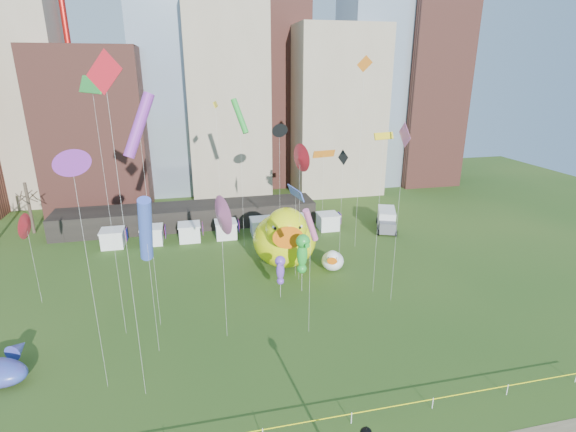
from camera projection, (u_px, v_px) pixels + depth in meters
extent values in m
cube|color=gray|center=(19.00, 79.00, 71.79)|extent=(14.00, 12.00, 42.00)
cube|color=brown|center=(96.00, 130.00, 71.37)|extent=(16.00, 14.00, 26.00)
cube|color=#8C9EB2|center=(165.00, 40.00, 76.65)|extent=(12.00, 12.00, 55.00)
cube|color=gray|center=(226.00, 101.00, 78.46)|extent=(14.00, 14.00, 34.00)
cube|color=brown|center=(273.00, 4.00, 80.67)|extent=(12.00, 12.00, 68.00)
cube|color=gray|center=(334.00, 111.00, 81.51)|extent=(16.00, 14.00, 30.00)
cube|color=#8C9EB2|center=(378.00, 61.00, 84.44)|extent=(14.00, 12.00, 48.00)
cube|color=brown|center=(427.00, 93.00, 86.64)|extent=(12.00, 12.00, 36.00)
cube|color=black|center=(189.00, 216.00, 65.08)|extent=(38.00, 6.00, 3.20)
cube|color=white|center=(113.00, 239.00, 57.58)|extent=(2.80, 2.80, 2.20)
cube|color=red|center=(127.00, 234.00, 57.80)|extent=(0.08, 1.40, 1.60)
cube|color=white|center=(152.00, 236.00, 58.64)|extent=(2.80, 2.80, 2.20)
cube|color=red|center=(165.00, 231.00, 58.86)|extent=(0.08, 1.40, 1.60)
cube|color=white|center=(190.00, 233.00, 59.71)|extent=(2.80, 2.80, 2.20)
cube|color=red|center=(203.00, 228.00, 59.93)|extent=(0.08, 1.40, 1.60)
cube|color=white|center=(226.00, 230.00, 60.77)|extent=(2.80, 2.80, 2.20)
cube|color=red|center=(239.00, 226.00, 60.99)|extent=(0.08, 1.40, 1.60)
cube|color=white|center=(261.00, 227.00, 61.83)|extent=(2.80, 2.80, 2.20)
cube|color=red|center=(273.00, 223.00, 62.05)|extent=(0.08, 1.40, 1.60)
cube|color=white|center=(295.00, 225.00, 62.90)|extent=(2.80, 2.80, 2.20)
cube|color=red|center=(307.00, 220.00, 63.12)|extent=(0.08, 1.40, 1.60)
cube|color=white|center=(328.00, 222.00, 63.96)|extent=(2.80, 2.80, 2.20)
cube|color=red|center=(339.00, 218.00, 64.18)|extent=(0.08, 1.40, 1.60)
cylinder|color=#382B21|center=(30.00, 208.00, 61.56)|extent=(0.44, 0.44, 7.50)
cylinder|color=white|center=(351.00, 418.00, 28.81)|extent=(0.06, 0.06, 0.90)
cylinder|color=white|center=(433.00, 403.00, 30.09)|extent=(0.06, 0.06, 0.90)
cylinder|color=white|center=(507.00, 390.00, 31.37)|extent=(0.06, 0.06, 0.90)
cylinder|color=white|center=(576.00, 377.00, 32.64)|extent=(0.06, 0.06, 0.90)
cube|color=#FFFE0D|center=(263.00, 430.00, 27.43)|extent=(50.00, 0.02, 0.07)
ellipsoid|color=#E6F10C|center=(284.00, 240.00, 51.93)|extent=(8.69, 9.81, 6.22)
ellipsoid|color=#E6F10C|center=(282.00, 231.00, 55.23)|extent=(2.27, 1.88, 2.52)
sphere|color=#E6F10C|center=(286.00, 228.00, 48.50)|extent=(5.28, 5.28, 4.68)
cone|color=orange|center=(288.00, 236.00, 46.68)|extent=(2.84, 2.44, 2.57)
sphere|color=white|center=(275.00, 227.00, 46.99)|extent=(0.84, 0.84, 0.84)
sphere|color=white|center=(299.00, 226.00, 47.19)|extent=(0.84, 0.84, 0.84)
sphere|color=black|center=(276.00, 228.00, 46.61)|extent=(0.42, 0.42, 0.42)
sphere|color=black|center=(299.00, 228.00, 46.82)|extent=(0.42, 0.42, 0.42)
ellipsoid|color=white|center=(333.00, 261.00, 50.98)|extent=(3.54, 3.81, 2.16)
ellipsoid|color=white|center=(333.00, 257.00, 52.12)|extent=(0.87, 0.78, 0.88)
sphere|color=white|center=(333.00, 257.00, 49.80)|extent=(2.10, 2.10, 1.63)
cone|color=orange|center=(332.00, 260.00, 49.16)|extent=(1.10, 1.00, 0.90)
sphere|color=white|center=(328.00, 257.00, 49.36)|extent=(0.29, 0.29, 0.29)
sphere|color=white|center=(336.00, 258.00, 49.25)|extent=(0.29, 0.29, 0.29)
sphere|color=black|center=(328.00, 258.00, 49.23)|extent=(0.15, 0.15, 0.15)
sphere|color=black|center=(336.00, 258.00, 49.12)|extent=(0.15, 0.15, 0.15)
cylinder|color=silver|center=(302.00, 273.00, 45.65)|extent=(0.03, 0.03, 4.24)
ellipsoid|color=green|center=(302.00, 254.00, 44.97)|extent=(1.27, 1.10, 2.87)
sphere|color=green|center=(303.00, 241.00, 44.34)|extent=(1.69, 1.69, 1.46)
cone|color=green|center=(304.00, 244.00, 43.75)|extent=(0.66, 0.99, 0.51)
sphere|color=green|center=(302.00, 269.00, 45.54)|extent=(1.03, 1.03, 1.03)
cylinder|color=silver|center=(280.00, 284.00, 44.62)|extent=(0.03, 0.03, 3.02)
ellipsoid|color=purple|center=(280.00, 271.00, 44.14)|extent=(0.99, 0.88, 2.11)
sphere|color=purple|center=(281.00, 261.00, 43.64)|extent=(1.34, 1.34, 1.08)
cone|color=purple|center=(282.00, 263.00, 43.21)|extent=(0.55, 0.75, 0.38)
sphere|color=purple|center=(280.00, 281.00, 44.57)|extent=(0.76, 0.76, 0.76)
cone|color=#4B3694|center=(19.00, 348.00, 34.79)|extent=(1.76, 1.89, 1.34)
cone|color=black|center=(366.00, 428.00, 21.29)|extent=(0.22, 0.22, 0.27)
cube|color=white|center=(386.00, 217.00, 64.65)|extent=(4.07, 5.49, 2.48)
cube|color=#595960|center=(387.00, 228.00, 61.85)|extent=(2.78, 2.51, 1.59)
cylinder|color=black|center=(378.00, 228.00, 63.52)|extent=(0.57, 0.92, 0.89)
cylinder|color=black|center=(395.00, 229.00, 63.15)|extent=(0.57, 0.92, 0.89)
cylinder|color=black|center=(377.00, 220.00, 66.67)|extent=(0.57, 0.92, 0.89)
cylinder|color=black|center=(394.00, 221.00, 66.30)|extent=(0.57, 0.92, 0.89)
cylinder|color=silver|center=(34.00, 265.00, 42.62)|extent=(0.02, 0.02, 8.31)
cone|color=red|center=(26.00, 226.00, 41.29)|extent=(0.30, 2.34, 2.34)
cylinder|color=silver|center=(310.00, 280.00, 37.52)|extent=(0.02, 0.02, 10.23)
cylinder|color=pink|center=(311.00, 225.00, 35.88)|extent=(1.81, 1.54, 3.15)
cylinder|color=silver|center=(341.00, 211.00, 51.41)|extent=(0.02, 0.02, 12.96)
cube|color=black|center=(343.00, 157.00, 49.33)|extent=(1.60, 1.00, 1.86)
cylinder|color=silver|center=(242.00, 184.00, 55.47)|extent=(0.02, 0.02, 17.08)
cylinder|color=green|center=(240.00, 116.00, 52.73)|extent=(2.21, 2.33, 4.24)
cylinder|color=silver|center=(219.00, 180.00, 54.32)|extent=(0.02, 0.02, 18.54)
cube|color=yellow|center=(215.00, 104.00, 51.35)|extent=(0.78, 2.25, 0.69)
cylinder|color=silver|center=(295.00, 235.00, 48.20)|extent=(0.02, 0.02, 9.87)
cube|color=blue|center=(296.00, 193.00, 46.61)|extent=(1.04, 3.79, 1.14)
cylinder|color=silver|center=(359.00, 161.00, 54.17)|extent=(0.02, 0.02, 23.12)
cube|color=orange|center=(365.00, 64.00, 50.46)|extent=(1.52, 1.20, 1.91)
cylinder|color=silver|center=(151.00, 233.00, 37.25)|extent=(0.02, 0.02, 18.26)
cylinder|color=purple|center=(139.00, 125.00, 34.32)|extent=(3.09, 2.20, 5.17)
cylinder|color=silver|center=(299.00, 221.00, 46.75)|extent=(0.02, 0.02, 13.86)
cone|color=red|center=(300.00, 158.00, 44.52)|extent=(0.76, 2.87, 2.85)
cylinder|color=silver|center=(397.00, 223.00, 41.75)|extent=(0.02, 0.02, 16.87)
cube|color=pink|center=(405.00, 135.00, 39.04)|extent=(0.05, 2.25, 2.25)
cylinder|color=silver|center=(280.00, 192.00, 55.06)|extent=(0.02, 0.02, 15.45)
cone|color=black|center=(279.00, 130.00, 52.58)|extent=(1.55, 0.92, 1.63)
cylinder|color=silver|center=(111.00, 221.00, 35.41)|extent=(0.02, 0.02, 21.42)
cube|color=green|center=(91.00, 84.00, 31.97)|extent=(2.58, 3.84, 1.26)
cylinder|color=silver|center=(378.00, 218.00, 43.61)|extent=(0.02, 0.02, 16.50)
cube|color=yellow|center=(384.00, 136.00, 40.96)|extent=(2.18, 0.85, 0.67)
cylinder|color=silver|center=(153.00, 293.00, 34.70)|extent=(0.02, 0.02, 10.87)
cylinder|color=blue|center=(146.00, 230.00, 32.96)|extent=(1.67, 3.56, 5.84)
cylinder|color=silver|center=(323.00, 196.00, 59.68)|extent=(0.02, 0.02, 11.78)
cube|color=orange|center=(324.00, 154.00, 57.79)|extent=(3.22, 1.04, 0.98)
cylinder|color=silver|center=(91.00, 285.00, 29.61)|extent=(0.02, 0.02, 16.97)
cone|color=purple|center=(72.00, 163.00, 26.89)|extent=(1.42, 1.27, 1.70)
cylinder|color=silver|center=(128.00, 253.00, 28.05)|extent=(0.02, 0.02, 22.32)
cube|color=red|center=(104.00, 72.00, 24.47)|extent=(2.20, 1.29, 2.52)
cylinder|color=silver|center=(224.00, 279.00, 36.62)|extent=(0.02, 0.02, 11.37)
cone|color=pink|center=(221.00, 215.00, 34.80)|extent=(1.04, 3.06, 3.05)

